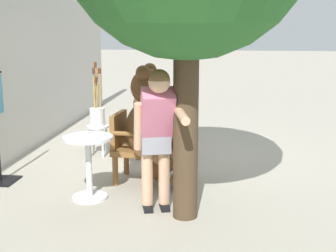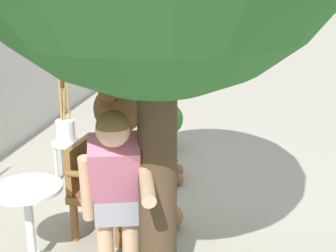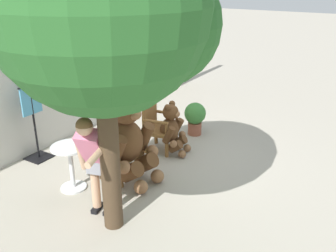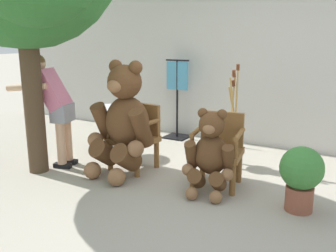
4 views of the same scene
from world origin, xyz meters
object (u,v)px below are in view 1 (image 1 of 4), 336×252
object	(u,v)px
teddy_bear_small	(167,124)
potted_plant	(172,117)
person_visitor	(157,128)
wooden_chair_right	(148,125)
round_side_table	(89,160)
teddy_bear_large	(152,126)
white_stool	(98,132)
brush_bucket	(97,113)
wooden_chair_left	(132,145)

from	to	relation	value
teddy_bear_small	potted_plant	size ratio (longest dim) A/B	1.43
person_visitor	wooden_chair_right	bearing A→B (deg)	11.96
person_visitor	potted_plant	distance (m)	3.24
potted_plant	round_side_table	bearing A→B (deg)	168.02
wooden_chair_right	potted_plant	xyz separation A→B (m)	(1.00, -0.25, -0.07)
teddy_bear_large	person_visitor	xyz separation A→B (m)	(-1.00, -0.21, 0.19)
teddy_bear_large	teddy_bear_small	world-z (taller)	teddy_bear_large
wooden_chair_right	white_stool	xyz separation A→B (m)	(-0.11, 0.74, -0.11)
teddy_bear_small	person_visitor	distance (m)	2.26
wooden_chair_right	white_stool	distance (m)	0.75
wooden_chair_right	round_side_table	distance (m)	1.89
teddy_bear_large	round_side_table	world-z (taller)	teddy_bear_large
teddy_bear_large	white_stool	world-z (taller)	teddy_bear_large
teddy_bear_large	brush_bucket	bearing A→B (deg)	42.52
round_side_table	potted_plant	world-z (taller)	round_side_table
wooden_chair_left	teddy_bear_small	bearing A→B (deg)	-13.69
teddy_bear_large	round_side_table	distance (m)	0.94
person_visitor	brush_bucket	xyz separation A→B (m)	(2.08, 1.20, -0.26)
wooden_chair_left	person_visitor	bearing A→B (deg)	-155.21
teddy_bear_small	wooden_chair_left	bearing A→B (deg)	166.31
white_stool	brush_bucket	xyz separation A→B (m)	(0.00, 0.00, 0.29)
person_visitor	potted_plant	xyz separation A→B (m)	(3.19, 0.21, -0.51)
teddy_bear_small	white_stool	distance (m)	1.05
wooden_chair_left	potted_plant	xyz separation A→B (m)	(2.18, -0.25, -0.07)
white_stool	round_side_table	distance (m)	1.79
white_stool	teddy_bear_small	bearing A→B (deg)	-82.66
wooden_chair_left	round_side_table	world-z (taller)	wooden_chair_left
wooden_chair_left	round_side_table	size ratio (longest dim) A/B	1.19
person_visitor	round_side_table	size ratio (longest dim) A/B	2.11
teddy_bear_small	round_side_table	world-z (taller)	teddy_bear_small
white_stool	brush_bucket	size ratio (longest dim) A/B	0.49
brush_bucket	potted_plant	bearing A→B (deg)	-41.67
teddy_bear_large	brush_bucket	size ratio (longest dim) A/B	1.57
teddy_bear_large	person_visitor	world-z (taller)	person_visitor
round_side_table	wooden_chair_left	bearing A→B (deg)	-27.83
white_stool	brush_bucket	distance (m)	0.29
round_side_table	potted_plant	distance (m)	2.92
potted_plant	teddy_bear_small	bearing A→B (deg)	-177.51
brush_bucket	teddy_bear_large	bearing A→B (deg)	-137.48
teddy_bear_large	white_stool	size ratio (longest dim) A/B	3.18
teddy_bear_small	brush_bucket	bearing A→B (deg)	97.20
wooden_chair_right	person_visitor	bearing A→B (deg)	-168.04
potted_plant	brush_bucket	bearing A→B (deg)	138.33
white_stool	brush_bucket	bearing A→B (deg)	0.51
wooden_chair_right	brush_bucket	distance (m)	0.77
brush_bucket	wooden_chair_left	bearing A→B (deg)	-145.57
person_visitor	wooden_chair_left	bearing A→B (deg)	24.79
wooden_chair_left	white_stool	size ratio (longest dim) A/B	1.87
wooden_chair_left	brush_bucket	bearing A→B (deg)	34.43
round_side_table	potted_plant	size ratio (longest dim) A/B	1.06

